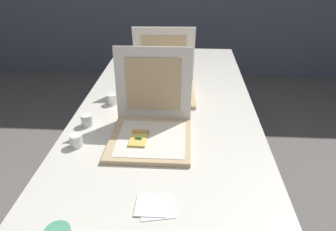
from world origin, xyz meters
TOP-DOWN VIEW (x-y plane):
  - table at (0.00, 0.65)m, footprint 0.99×2.35m
  - pizza_box_front at (-0.06, 0.36)m, footprint 0.38×0.39m
  - pizza_box_middle at (-0.03, 0.87)m, footprint 0.39×0.40m
  - cup_white_near_center at (-0.39, 0.45)m, footprint 0.06×0.06m
  - cup_white_mid at (-0.31, 0.70)m, footprint 0.06×0.06m
  - cup_white_near_left at (-0.39, 0.27)m, footprint 0.06×0.06m
  - napkin_pile at (0.01, -0.09)m, footprint 0.15×0.14m

SIDE VIEW (x-z plane):
  - table at x=0.00m, z-range 0.33..1.07m
  - napkin_pile at x=0.01m, z-range 0.74..0.75m
  - cup_white_near_center at x=-0.39m, z-range 0.74..0.80m
  - cup_white_mid at x=-0.31m, z-range 0.74..0.80m
  - cup_white_near_left at x=-0.39m, z-range 0.74..0.80m
  - pizza_box_middle at x=-0.03m, z-range 0.60..0.99m
  - pizza_box_front at x=-0.06m, z-range 0.60..1.00m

